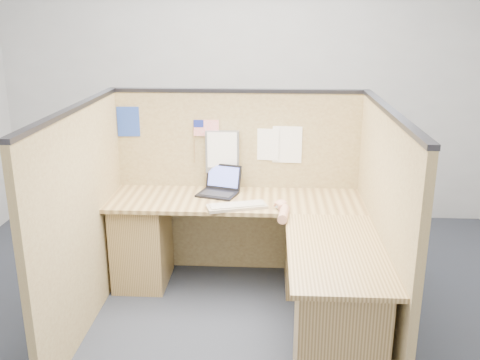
# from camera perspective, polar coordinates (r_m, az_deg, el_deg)

# --- Properties ---
(floor) EXTENTS (5.00, 5.00, 0.00)m
(floor) POSITION_cam_1_polar(r_m,az_deg,el_deg) (3.83, -1.15, -15.80)
(floor) COLOR #1F232C
(floor) RESTS_ON ground
(wall_back) EXTENTS (5.00, 0.00, 5.00)m
(wall_back) POSITION_cam_1_polar(r_m,az_deg,el_deg) (5.50, 0.60, 10.12)
(wall_back) COLOR #A1A3A6
(wall_back) RESTS_ON floor
(cubicle_partitions) EXTENTS (2.06, 1.83, 1.53)m
(cubicle_partitions) POSITION_cam_1_polar(r_m,az_deg,el_deg) (3.87, -0.73, -2.72)
(cubicle_partitions) COLOR olive
(cubicle_partitions) RESTS_ON floor
(l_desk) EXTENTS (1.95, 1.75, 0.73)m
(l_desk) POSITION_cam_1_polar(r_m,az_deg,el_deg) (3.88, 1.89, -8.70)
(l_desk) COLOR brown
(l_desk) RESTS_ON floor
(laptop) EXTENTS (0.34, 0.36, 0.21)m
(laptop) POSITION_cam_1_polar(r_m,az_deg,el_deg) (4.24, -2.37, -0.70)
(laptop) COLOR black
(laptop) RESTS_ON l_desk
(keyboard) EXTENTS (0.46, 0.27, 0.03)m
(keyboard) POSITION_cam_1_polar(r_m,az_deg,el_deg) (3.92, -0.34, -2.81)
(keyboard) COLOR gray
(keyboard) RESTS_ON l_desk
(mouse) EXTENTS (0.11, 0.07, 0.04)m
(mouse) POSITION_cam_1_polar(r_m,az_deg,el_deg) (3.91, 4.42, -2.80)
(mouse) COLOR #BBBBC0
(mouse) RESTS_ON l_desk
(hand_forearm) EXTENTS (0.10, 0.36, 0.08)m
(hand_forearm) POSITION_cam_1_polar(r_m,az_deg,el_deg) (3.79, 4.61, -3.28)
(hand_forearm) COLOR tan
(hand_forearm) RESTS_ON l_desk
(blue_poster) EXTENTS (0.18, 0.01, 0.24)m
(blue_poster) POSITION_cam_1_polar(r_m,az_deg,el_deg) (4.40, -11.83, 6.11)
(blue_poster) COLOR #213D98
(blue_poster) RESTS_ON cubicle_partitions
(american_flag) EXTENTS (0.20, 0.01, 0.35)m
(american_flag) POSITION_cam_1_polar(r_m,az_deg,el_deg) (4.28, -3.94, 5.40)
(american_flag) COLOR olive
(american_flag) RESTS_ON cubicle_partitions
(file_holder) EXTENTS (0.27, 0.05, 0.34)m
(file_holder) POSITION_cam_1_polar(r_m,az_deg,el_deg) (4.29, -1.89, 3.04)
(file_holder) COLOR slate
(file_holder) RESTS_ON cubicle_partitions
(paper_left) EXTENTS (0.20, 0.03, 0.26)m
(paper_left) POSITION_cam_1_polar(r_m,az_deg,el_deg) (4.28, 2.81, 3.80)
(paper_left) COLOR white
(paper_left) RESTS_ON cubicle_partitions
(paper_right) EXTENTS (0.23, 0.01, 0.30)m
(paper_right) POSITION_cam_1_polar(r_m,az_deg,el_deg) (4.29, 5.05, 3.77)
(paper_right) COLOR white
(paper_right) RESTS_ON cubicle_partitions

